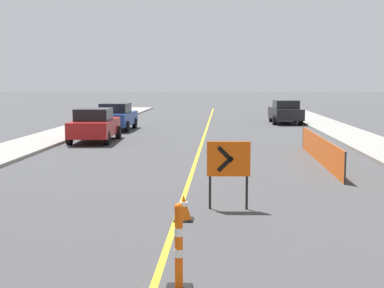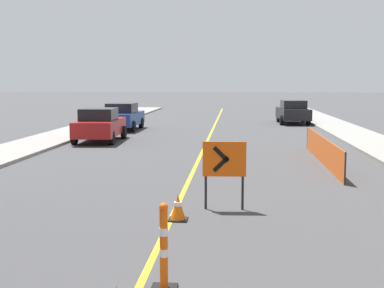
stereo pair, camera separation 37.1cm
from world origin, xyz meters
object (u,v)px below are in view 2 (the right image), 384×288
object	(u,v)px
traffic_cone_fourth	(178,208)
parked_car_curb_near	(100,125)
parked_car_curb_mid	(123,117)
parked_car_curb_far	(293,112)
arrow_barricade_primary	(224,162)
delineator_post_rear	(164,252)

from	to	relation	value
traffic_cone_fourth	parked_car_curb_near	size ratio (longest dim) A/B	0.12
parked_car_curb_mid	parked_car_curb_far	distance (m)	11.90
arrow_barricade_primary	parked_car_curb_mid	bearing A→B (deg)	105.94
delineator_post_rear	parked_car_curb_near	world-z (taller)	parked_car_curb_near
parked_car_curb_near	parked_car_curb_mid	bearing A→B (deg)	89.01
arrow_barricade_primary	parked_car_curb_near	distance (m)	14.47
parked_car_curb_far	parked_car_curb_mid	bearing A→B (deg)	-154.54
delineator_post_rear	parked_car_curb_near	distance (m)	18.63
parked_car_curb_mid	parked_car_curb_far	size ratio (longest dim) A/B	0.99
delineator_post_rear	arrow_barricade_primary	distance (m)	4.81
delineator_post_rear	parked_car_curb_near	bearing A→B (deg)	106.97
delineator_post_rear	parked_car_curb_far	size ratio (longest dim) A/B	0.28
parked_car_curb_near	parked_car_curb_far	distance (m)	15.57
traffic_cone_fourth	parked_car_curb_mid	distance (m)	20.86
delineator_post_rear	parked_car_curb_mid	xyz separation A→B (m)	(-5.61, 23.84, 0.27)
parked_car_curb_near	parked_car_curb_far	bearing A→B (deg)	45.91
parked_car_curb_near	parked_car_curb_mid	world-z (taller)	same
traffic_cone_fourth	parked_car_curb_far	world-z (taller)	parked_car_curb_far
traffic_cone_fourth	parked_car_curb_far	distance (m)	26.29
delineator_post_rear	parked_car_curb_mid	size ratio (longest dim) A/B	0.28
parked_car_curb_mid	delineator_post_rear	bearing A→B (deg)	-75.98
arrow_barricade_primary	delineator_post_rear	bearing A→B (deg)	-101.12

